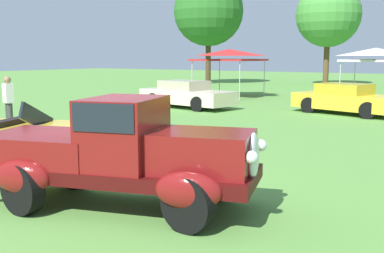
% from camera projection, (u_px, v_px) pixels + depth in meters
% --- Properties ---
extents(ground_plane, '(120.00, 120.00, 0.00)m').
position_uv_depth(ground_plane, '(111.00, 195.00, 7.92)').
color(ground_plane, '#568C3D').
extents(feature_pickup_truck, '(4.49, 2.78, 1.70)m').
position_uv_depth(feature_pickup_truck, '(120.00, 152.00, 7.17)').
color(feature_pickup_truck, '#400B0B').
rests_on(feature_pickup_truck, ground_plane).
extents(neighbor_convertible, '(4.54, 3.00, 1.40)m').
position_uv_depth(neighbor_convertible, '(32.00, 137.00, 10.19)').
color(neighbor_convertible, yellow).
rests_on(neighbor_convertible, ground_plane).
extents(show_car_cream, '(4.78, 2.38, 1.22)m').
position_uv_depth(show_car_cream, '(186.00, 94.00, 21.19)').
color(show_car_cream, beige).
rests_on(show_car_cream, ground_plane).
extents(show_car_yellow, '(4.62, 2.74, 1.22)m').
position_uv_depth(show_car_yellow, '(347.00, 99.00, 18.85)').
color(show_car_yellow, yellow).
rests_on(show_car_yellow, ground_plane).
extents(spectator_between_cars, '(0.45, 0.35, 1.69)m').
position_uv_depth(spectator_between_cars, '(8.00, 101.00, 14.75)').
color(spectator_between_cars, '#383838').
rests_on(spectator_between_cars, ground_plane).
extents(canopy_tent_left_field, '(3.35, 3.35, 2.71)m').
position_uv_depth(canopy_tent_left_field, '(229.00, 54.00, 26.57)').
color(canopy_tent_left_field, '#B7B7BC').
rests_on(canopy_tent_left_field, ground_plane).
extents(canopy_tent_center_field, '(2.85, 2.85, 2.71)m').
position_uv_depth(canopy_tent_center_field, '(376.00, 54.00, 22.80)').
color(canopy_tent_center_field, '#B7B7BC').
rests_on(canopy_tent_center_field, ground_plane).
extents(treeline_far_left, '(5.79, 5.79, 8.91)m').
position_uv_depth(treeline_far_left, '(208.00, 11.00, 38.94)').
color(treeline_far_left, '#47331E').
rests_on(treeline_far_left, ground_plane).
extents(treeline_mid_left, '(5.08, 5.08, 8.08)m').
position_uv_depth(treeline_mid_left, '(328.00, 15.00, 36.98)').
color(treeline_mid_left, brown).
rests_on(treeline_mid_left, ground_plane).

